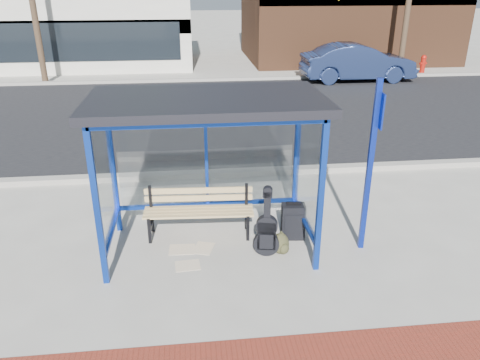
{
  "coord_description": "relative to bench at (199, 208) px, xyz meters",
  "views": [
    {
      "loc": [
        -0.25,
        -6.38,
        3.92
      ],
      "look_at": [
        0.49,
        0.2,
        1.06
      ],
      "focal_mm": 35.0,
      "sensor_mm": 36.0,
      "label": 1
    }
  ],
  "objects": [
    {
      "name": "curb_near",
      "position": [
        0.16,
        2.44,
        -0.41
      ],
      "size": [
        60.0,
        0.25,
        0.12
      ],
      "primitive_type": "cube",
      "color": "gray",
      "rests_on": "ground"
    },
    {
      "name": "far_sidewalk",
      "position": [
        0.16,
        14.54,
        -0.47
      ],
      "size": [
        60.0,
        4.0,
        0.01
      ],
      "primitive_type": "cube",
      "color": "#B2ADA0",
      "rests_on": "ground"
    },
    {
      "name": "newspaper_a",
      "position": [
        -0.29,
        -0.47,
        -0.47
      ],
      "size": [
        0.42,
        0.34,
        0.01
      ],
      "primitive_type": "cube",
      "rotation": [
        0.0,
        0.0,
        -0.05
      ],
      "color": "white",
      "rests_on": "ground"
    },
    {
      "name": "curb_far",
      "position": [
        0.16,
        12.64,
        -0.41
      ],
      "size": [
        60.0,
        0.25,
        0.12
      ],
      "primitive_type": "cube",
      "color": "gray",
      "rests_on": "ground"
    },
    {
      "name": "bus_shelter",
      "position": [
        0.16,
        -0.39,
        1.6
      ],
      "size": [
        3.3,
        1.8,
        2.42
      ],
      "color": "#0D3098",
      "rests_on": "ground"
    },
    {
      "name": "suitcase",
      "position": [
        1.51,
        -0.31,
        -0.17
      ],
      "size": [
        0.39,
        0.28,
        0.65
      ],
      "rotation": [
        0.0,
        0.0,
        -0.09
      ],
      "color": "black",
      "rests_on": "ground"
    },
    {
      "name": "sign_post",
      "position": [
        2.53,
        -0.7,
        1.03
      ],
      "size": [
        0.12,
        0.33,
        2.67
      ],
      "rotation": [
        0.0,
        0.0,
        -0.12
      ],
      "color": "navy",
      "rests_on": "ground"
    },
    {
      "name": "parked_car",
      "position": [
        6.88,
        12.0,
        0.28
      ],
      "size": [
        4.58,
        1.61,
        1.51
      ],
      "primitive_type": "imported",
      "rotation": [
        0.0,
        0.0,
        1.57
      ],
      "color": "navy",
      "rests_on": "ground"
    },
    {
      "name": "ground",
      "position": [
        0.16,
        -0.46,
        -0.47
      ],
      "size": [
        120.0,
        120.0,
        0.0
      ],
      "primitive_type": "plane",
      "color": "#B2ADA0",
      "rests_on": "ground"
    },
    {
      "name": "fire_hydrant",
      "position": [
        10.39,
        13.31,
        -0.04
      ],
      "size": [
        0.37,
        0.24,
        0.81
      ],
      "rotation": [
        0.0,
        0.0,
        0.27
      ],
      "color": "#A5140B",
      "rests_on": "ground"
    },
    {
      "name": "guitar_bag",
      "position": [
        1.0,
        -0.75,
        -0.08
      ],
      "size": [
        0.41,
        0.18,
        1.08
      ],
      "rotation": [
        0.0,
        0.0,
        -0.19
      ],
      "color": "black",
      "rests_on": "ground"
    },
    {
      "name": "newspaper_c",
      "position": [
        0.04,
        -0.47,
        -0.47
      ],
      "size": [
        0.39,
        0.44,
        0.01
      ],
      "primitive_type": "cube",
      "rotation": [
        0.0,
        0.0,
        1.26
      ],
      "color": "white",
      "rests_on": "ground"
    },
    {
      "name": "street_asphalt",
      "position": [
        0.16,
        7.54,
        -0.47
      ],
      "size": [
        60.0,
        10.0,
        0.0
      ],
      "primitive_type": "cube",
      "color": "black",
      "rests_on": "ground"
    },
    {
      "name": "backpack",
      "position": [
        1.23,
        -0.75,
        -0.31
      ],
      "size": [
        0.34,
        0.32,
        0.33
      ],
      "rotation": [
        0.0,
        0.0,
        0.43
      ],
      "color": "#33321C",
      "rests_on": "ground"
    },
    {
      "name": "bench",
      "position": [
        0.0,
        0.0,
        0.0
      ],
      "size": [
        1.79,
        0.53,
        0.84
      ],
      "rotation": [
        0.0,
        0.0,
        -0.06
      ],
      "color": "black",
      "rests_on": "ground"
    },
    {
      "name": "newspaper_b",
      "position": [
        -0.21,
        -0.93,
        -0.47
      ],
      "size": [
        0.39,
        0.31,
        0.01
      ],
      "primitive_type": "cube",
      "rotation": [
        0.0,
        0.0,
        0.07
      ],
      "color": "white",
      "rests_on": "ground"
    }
  ]
}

